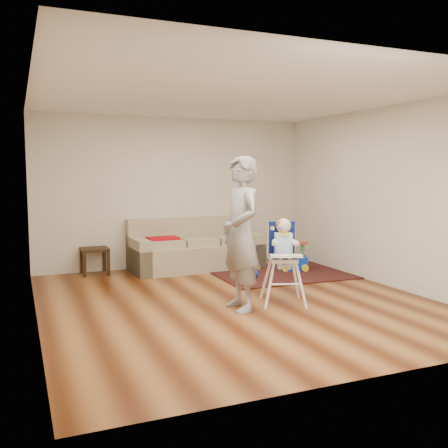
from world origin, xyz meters
name	(u,v)px	position (x,y,z in m)	size (l,w,h in m)	color
ground	(235,301)	(0.00, 0.00, 0.00)	(5.50, 5.50, 0.00)	#441B07
room_envelope	(221,161)	(0.00, 0.53, 1.88)	(5.04, 5.52, 2.72)	silver
sofa	(196,244)	(0.26, 2.30, 0.45)	(2.35, 1.03, 0.89)	#9C9274
side_table	(95,261)	(-1.48, 2.52, 0.22)	(0.45, 0.45, 0.45)	black
area_rug	(282,273)	(1.45, 1.32, 0.01)	(2.23, 1.67, 0.02)	black
ride_on_toy	(294,256)	(1.77, 1.48, 0.27)	(0.46, 0.33, 0.50)	#093AD3
toy_ball	(254,274)	(0.82, 1.12, 0.09)	(0.14, 0.14, 0.14)	#093AD3
high_chair	(283,263)	(0.52, -0.36, 0.55)	(0.68, 0.68, 1.14)	white
adult	(241,234)	(-0.11, -0.41, 0.96)	(0.70, 0.46, 1.92)	gray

